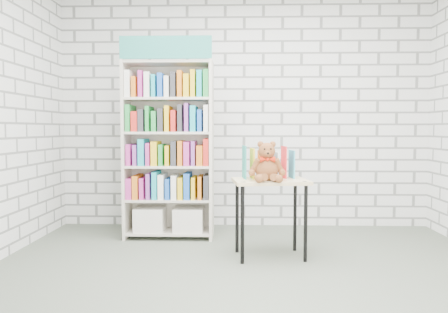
{
  "coord_description": "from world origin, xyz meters",
  "views": [
    {
      "loc": [
        -0.09,
        -3.4,
        1.2
      ],
      "look_at": [
        -0.22,
        0.95,
        0.92
      ],
      "focal_mm": 35.0,
      "sensor_mm": 36.0,
      "label": 1
    }
  ],
  "objects": [
    {
      "name": "room_shell",
      "position": [
        0.0,
        0.0,
        1.78
      ],
      "size": [
        4.52,
        4.02,
        2.81
      ],
      "color": "silver",
      "rests_on": "ground"
    },
    {
      "name": "bookshelf",
      "position": [
        -0.83,
        1.36,
        0.99
      ],
      "size": [
        0.96,
        0.37,
        2.16
      ],
      "color": "beige",
      "rests_on": "ground"
    },
    {
      "name": "ground",
      "position": [
        0.0,
        0.0,
        0.0
      ],
      "size": [
        4.5,
        4.5,
        0.0
      ],
      "primitive_type": "plane",
      "color": "#50584A",
      "rests_on": "ground"
    },
    {
      "name": "display_table",
      "position": [
        0.22,
        0.65,
        0.63
      ],
      "size": [
        0.73,
        0.55,
        0.73
      ],
      "color": "#D6BA80",
      "rests_on": "ground"
    },
    {
      "name": "table_books",
      "position": [
        0.21,
        0.75,
        0.87
      ],
      "size": [
        0.5,
        0.27,
        0.28
      ],
      "color": "teal",
      "rests_on": "display_table"
    },
    {
      "name": "teddy_bear",
      "position": [
        0.18,
        0.53,
        0.87
      ],
      "size": [
        0.33,
        0.31,
        0.36
      ],
      "color": "brown",
      "rests_on": "display_table"
    }
  ]
}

